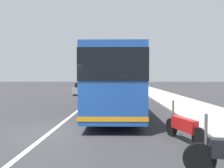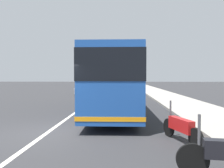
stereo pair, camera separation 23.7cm
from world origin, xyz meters
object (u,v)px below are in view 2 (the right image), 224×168
(motorcycle_mid_row, at_px, (181,127))
(car_far_distant, at_px, (124,84))
(car_ahead_same_lane, at_px, (121,83))
(car_oncoming, at_px, (85,89))
(coach_bus, at_px, (114,79))

(motorcycle_mid_row, bearing_deg, car_far_distant, -16.04)
(motorcycle_mid_row, distance_m, car_ahead_same_lane, 47.43)
(motorcycle_mid_row, height_order, car_far_distant, car_far_distant)
(motorcycle_mid_row, xyz_separation_m, car_ahead_same_lane, (47.37, 2.49, 0.21))
(car_ahead_same_lane, bearing_deg, car_far_distant, -172.77)
(car_ahead_same_lane, bearing_deg, car_oncoming, 173.14)
(car_oncoming, height_order, car_far_distant, car_far_distant)
(car_far_distant, xyz_separation_m, car_ahead_same_lane, (8.78, 0.88, -0.05))
(car_far_distant, bearing_deg, motorcycle_mid_row, -177.77)
(motorcycle_mid_row, bearing_deg, car_ahead_same_lane, -15.43)
(coach_bus, height_order, motorcycle_mid_row, coach_bus)
(car_oncoming, relative_size, car_ahead_same_lane, 1.15)
(motorcycle_mid_row, relative_size, car_far_distant, 0.45)
(coach_bus, bearing_deg, motorcycle_mid_row, -161.67)
(car_far_distant, height_order, car_ahead_same_lane, car_far_distant)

